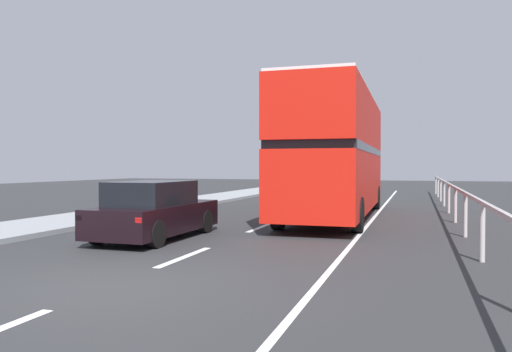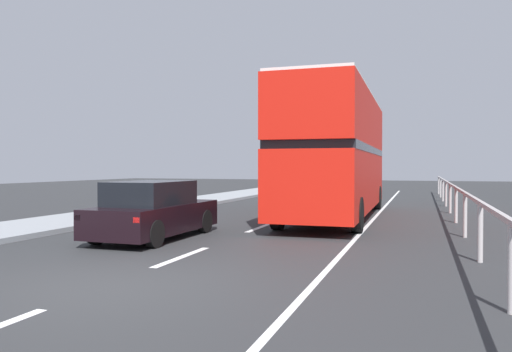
# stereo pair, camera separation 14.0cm
# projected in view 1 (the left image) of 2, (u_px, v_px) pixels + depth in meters

# --- Properties ---
(ground_plane) EXTENTS (75.33, 120.00, 0.10)m
(ground_plane) POSITION_uv_depth(u_px,v_px,m) (115.00, 287.00, 7.74)
(ground_plane) COLOR #2B2C2E
(lane_paint_markings) EXTENTS (3.18, 46.00, 0.01)m
(lane_paint_markings) POSITION_uv_depth(u_px,v_px,m) (327.00, 226.00, 15.18)
(lane_paint_markings) COLOR silver
(lane_paint_markings) RESTS_ON ground
(bridge_side_railing) EXTENTS (0.10, 42.00, 1.18)m
(bridge_side_railing) POSITION_uv_depth(u_px,v_px,m) (460.00, 197.00, 14.50)
(bridge_side_railing) COLOR #B9B0B0
(bridge_side_railing) RESTS_ON ground
(double_decker_bus_red) EXTENTS (2.69, 10.97, 4.42)m
(double_decker_bus_red) POSITION_uv_depth(u_px,v_px,m) (337.00, 152.00, 17.71)
(double_decker_bus_red) COLOR red
(double_decker_bus_red) RESTS_ON ground
(hatchback_car_near) EXTENTS (1.77, 4.11, 1.47)m
(hatchback_car_near) POSITION_uv_depth(u_px,v_px,m) (155.00, 211.00, 12.61)
(hatchback_car_near) COLOR black
(hatchback_car_near) RESTS_ON ground
(sedan_car_ahead) EXTENTS (1.87, 4.11, 1.38)m
(sedan_car_ahead) POSITION_uv_depth(u_px,v_px,m) (313.00, 184.00, 32.34)
(sedan_car_ahead) COLOR maroon
(sedan_car_ahead) RESTS_ON ground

